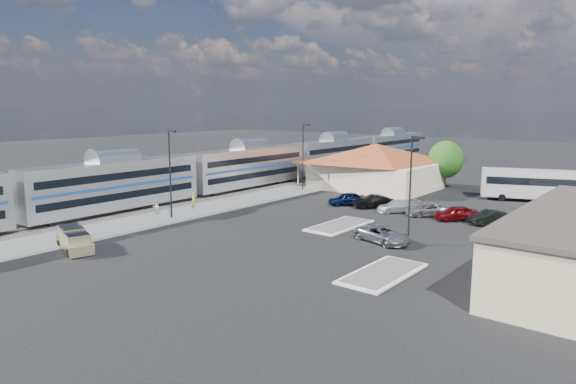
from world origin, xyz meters
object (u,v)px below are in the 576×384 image
Objects in this scene: suv at (383,234)px; coach_bus at (534,183)px; station_depot at (375,166)px; pickup_truck at (74,241)px.

suv is 28.52m from coach_bus.
station_depot reaches higher than suv.
coach_bus is (5.03, 28.04, 1.47)m from suv.
station_depot is 42.29m from pickup_truck.
coach_bus reaches higher than pickup_truck.
station_depot is at bearing 11.20° from pickup_truck.
pickup_truck is at bearing 150.90° from suv.
station_depot is at bearing 47.34° from suv.
coach_bus is (19.62, 3.40, -0.95)m from station_depot.
suv is (14.59, -24.63, -2.43)m from station_depot.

